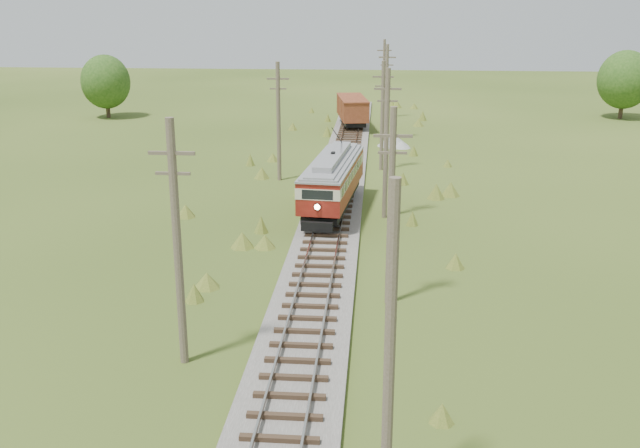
{
  "coord_description": "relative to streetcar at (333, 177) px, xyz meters",
  "views": [
    {
      "loc": [
        2.67,
        -10.99,
        12.65
      ],
      "look_at": [
        0.0,
        21.74,
        2.38
      ],
      "focal_mm": 40.0,
      "sensor_mm": 36.0,
      "label": 1
    }
  ],
  "objects": [
    {
      "name": "utility_pole_r_5",
      "position": [
        3.4,
        25.54,
        2.2
      ],
      "size": [
        1.6,
        0.3,
        8.9
      ],
      "color": "brown",
      "rests_on": "ground"
    },
    {
      "name": "gravel_pile",
      "position": [
        4.24,
        22.2,
        -1.86
      ],
      "size": [
        3.02,
        3.2,
        1.1
      ],
      "color": "gray",
      "rests_on": "ground"
    },
    {
      "name": "utility_pole_r_1",
      "position": [
        3.1,
        -26.46,
        2.03
      ],
      "size": [
        0.3,
        0.3,
        8.8
      ],
      "color": "brown",
      "rests_on": "ground"
    },
    {
      "name": "tree_mid_a",
      "position": [
        -28.0,
        36.54,
        1.65
      ],
      "size": [
        5.46,
        5.46,
        7.03
      ],
      "color": "#38281C",
      "rests_on": "ground"
    },
    {
      "name": "streetcar",
      "position": [
        0.0,
        0.0,
        0.0
      ],
      "size": [
        3.53,
        10.94,
        4.95
      ],
      "rotation": [
        0.0,
        0.0,
        -0.1
      ],
      "color": "black",
      "rests_on": "ground"
    },
    {
      "name": "utility_pole_r_3",
      "position": [
        3.2,
        -0.46,
        2.26
      ],
      "size": [
        1.6,
        0.3,
        9.0
      ],
      "color": "brown",
      "rests_on": "ground"
    },
    {
      "name": "utility_pole_l_a",
      "position": [
        -4.2,
        -19.46,
        2.26
      ],
      "size": [
        1.6,
        0.3,
        9.0
      ],
      "color": "brown",
      "rests_on": "ground"
    },
    {
      "name": "utility_pole_r_6",
      "position": [
        3.2,
        38.54,
        2.1
      ],
      "size": [
        1.6,
        0.3,
        8.7
      ],
      "color": "brown",
      "rests_on": "ground"
    },
    {
      "name": "gondola",
      "position": [
        0.0,
        31.55,
        -0.37
      ],
      "size": [
        3.75,
        8.3,
        2.66
      ],
      "rotation": [
        0.0,
        0.0,
        0.15
      ],
      "color": "black",
      "rests_on": "ground"
    },
    {
      "name": "utility_pole_r_2",
      "position": [
        3.3,
        -13.46,
        2.05
      ],
      "size": [
        1.6,
        0.3,
        8.6
      ],
      "color": "brown",
      "rests_on": "ground"
    },
    {
      "name": "tree_mid_b",
      "position": [
        30.0,
        40.54,
        1.96
      ],
      "size": [
        5.88,
        5.88,
        7.57
      ],
      "color": "#38281C",
      "rests_on": "ground"
    },
    {
      "name": "railbed_main",
      "position": [
        0.0,
        2.54,
        -2.18
      ],
      "size": [
        3.6,
        96.0,
        0.57
      ],
      "color": "#605B54",
      "rests_on": "ground"
    },
    {
      "name": "utility_pole_l_b",
      "position": [
        -4.5,
        8.54,
        2.05
      ],
      "size": [
        1.6,
        0.3,
        8.6
      ],
      "color": "brown",
      "rests_on": "ground"
    },
    {
      "name": "utility_pole_r_4",
      "position": [
        3.0,
        12.54,
        1.95
      ],
      "size": [
        1.6,
        0.3,
        8.4
      ],
      "color": "brown",
      "rests_on": "ground"
    }
  ]
}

